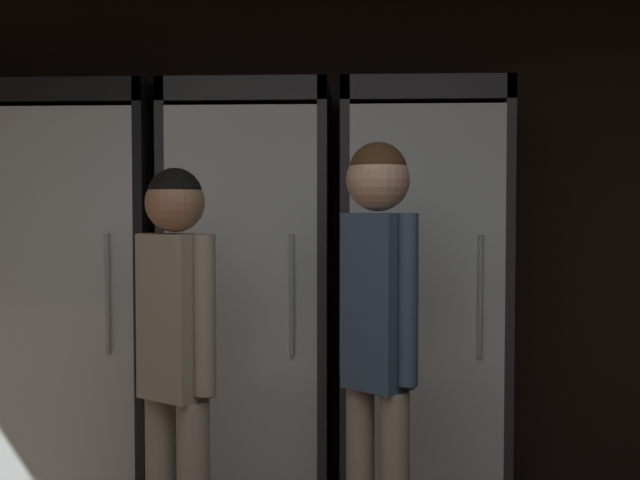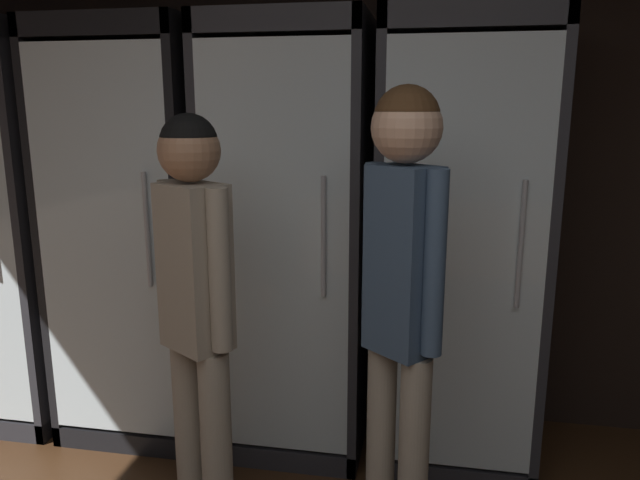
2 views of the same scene
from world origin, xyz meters
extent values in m
cube|color=black|center=(0.00, 3.03, 1.40)|extent=(6.00, 0.06, 2.80)
cube|color=black|center=(-1.25, 2.96, 1.00)|extent=(0.71, 0.04, 2.00)
cube|color=black|center=(-1.58, 2.65, 1.00)|extent=(0.04, 0.67, 2.00)
cube|color=black|center=(-0.91, 2.65, 1.00)|extent=(0.04, 0.67, 2.00)
cube|color=black|center=(-1.25, 2.65, 1.95)|extent=(0.71, 0.67, 0.10)
cube|color=white|center=(-1.25, 2.93, 1.00)|extent=(0.63, 0.02, 1.76)
cube|color=silver|center=(-1.25, 2.32, 1.00)|extent=(0.63, 0.02, 1.76)
cylinder|color=#B2B2B7|center=(-1.03, 2.30, 1.10)|extent=(0.02, 0.02, 0.50)
cylinder|color=brown|center=(-1.49, 2.60, 0.25)|extent=(0.08, 0.08, 0.23)
cylinder|color=brown|center=(-1.49, 2.60, 0.41)|extent=(0.03, 0.03, 0.10)
cylinder|color=beige|center=(-1.49, 2.60, 0.24)|extent=(0.08, 0.08, 0.07)
cylinder|color=brown|center=(-1.33, 2.64, 0.24)|extent=(0.06, 0.06, 0.23)
cylinder|color=brown|center=(-1.33, 2.64, 0.41)|extent=(0.02, 0.02, 0.09)
cylinder|color=beige|center=(-1.33, 2.64, 0.26)|extent=(0.07, 0.07, 0.09)
cylinder|color=#9EAD99|center=(-1.18, 2.61, 0.22)|extent=(0.06, 0.06, 0.19)
cylinder|color=#9EAD99|center=(-1.18, 2.61, 0.36)|extent=(0.02, 0.02, 0.08)
cylinder|color=#194723|center=(-1.02, 2.67, 0.22)|extent=(0.06, 0.06, 0.19)
cylinder|color=#194723|center=(-1.02, 2.67, 0.35)|extent=(0.02, 0.02, 0.07)
cylinder|color=tan|center=(-1.02, 2.67, 0.23)|extent=(0.07, 0.07, 0.07)
cube|color=silver|center=(-1.25, 2.65, 0.70)|extent=(0.61, 0.59, 0.02)
cylinder|color=#194723|center=(-1.46, 2.66, 0.80)|extent=(0.06, 0.06, 0.18)
cylinder|color=#194723|center=(-1.46, 2.66, 0.93)|extent=(0.02, 0.02, 0.06)
cylinder|color=tan|center=(-1.46, 2.66, 0.78)|extent=(0.07, 0.07, 0.05)
cylinder|color=black|center=(-1.24, 2.62, 0.82)|extent=(0.07, 0.07, 0.21)
cylinder|color=black|center=(-1.24, 2.62, 0.96)|extent=(0.02, 0.02, 0.08)
cylinder|color=tan|center=(-1.24, 2.62, 0.81)|extent=(0.07, 0.07, 0.08)
cylinder|color=#194723|center=(-1.05, 2.64, 0.82)|extent=(0.07, 0.07, 0.22)
cylinder|color=#194723|center=(-1.05, 2.64, 0.97)|extent=(0.02, 0.02, 0.07)
cylinder|color=tan|center=(-1.05, 2.64, 0.81)|extent=(0.07, 0.07, 0.08)
cube|color=silver|center=(-1.25, 2.65, 1.29)|extent=(0.61, 0.59, 0.02)
cylinder|color=brown|center=(-1.44, 2.62, 1.39)|extent=(0.06, 0.06, 0.18)
cylinder|color=brown|center=(-1.44, 2.62, 1.52)|extent=(0.02, 0.02, 0.09)
cylinder|color=#2D2D33|center=(-1.44, 2.62, 1.39)|extent=(0.06, 0.06, 0.05)
cylinder|color=brown|center=(-1.25, 2.62, 1.39)|extent=(0.08, 0.08, 0.18)
cylinder|color=brown|center=(-1.25, 2.62, 1.52)|extent=(0.03, 0.03, 0.08)
cylinder|color=#B2332D|center=(-1.25, 2.62, 1.37)|extent=(0.08, 0.08, 0.05)
cylinder|color=black|center=(-1.04, 2.61, 1.39)|extent=(0.08, 0.08, 0.19)
cylinder|color=black|center=(-1.04, 2.61, 1.53)|extent=(0.03, 0.03, 0.09)
cylinder|color=#2D2D33|center=(-1.04, 2.61, 1.37)|extent=(0.08, 0.08, 0.05)
cube|color=#2B2B30|center=(-0.48, 2.96, 1.00)|extent=(0.71, 0.04, 2.00)
cube|color=#2B2B30|center=(-0.82, 2.65, 1.00)|extent=(0.04, 0.67, 2.00)
cube|color=#2B2B30|center=(-0.14, 2.65, 1.00)|extent=(0.04, 0.67, 2.00)
cube|color=#2B2B30|center=(-0.48, 2.65, 1.95)|extent=(0.71, 0.67, 0.10)
cube|color=white|center=(-0.48, 2.93, 1.00)|extent=(0.63, 0.02, 1.76)
cube|color=silver|center=(-0.48, 2.32, 1.00)|extent=(0.63, 0.02, 1.76)
cylinder|color=#B2B2B7|center=(-0.26, 2.30, 1.10)|extent=(0.02, 0.02, 0.50)
cylinder|color=brown|center=(-0.63, 2.60, 0.22)|extent=(0.07, 0.07, 0.18)
cylinder|color=brown|center=(-0.63, 2.60, 0.35)|extent=(0.02, 0.02, 0.08)
cylinder|color=#9EAD99|center=(-0.32, 2.62, 0.22)|extent=(0.07, 0.07, 0.18)
cylinder|color=#9EAD99|center=(-0.32, 2.62, 0.34)|extent=(0.03, 0.03, 0.07)
cube|color=silver|center=(-0.48, 2.65, 0.56)|extent=(0.61, 0.59, 0.02)
cylinder|color=#9EAD99|center=(-0.63, 2.65, 0.68)|extent=(0.06, 0.06, 0.23)
cylinder|color=#9EAD99|center=(-0.63, 2.65, 0.83)|extent=(0.02, 0.02, 0.07)
cylinder|color=beige|center=(-0.63, 2.65, 0.67)|extent=(0.06, 0.06, 0.07)
cylinder|color=#194723|center=(-0.33, 2.64, 0.67)|extent=(0.07, 0.07, 0.20)
cylinder|color=#194723|center=(-0.33, 2.64, 0.80)|extent=(0.02, 0.02, 0.07)
cylinder|color=white|center=(-0.33, 2.64, 0.66)|extent=(0.07, 0.07, 0.05)
cube|color=silver|center=(-0.48, 2.65, 1.00)|extent=(0.61, 0.59, 0.02)
cylinder|color=black|center=(-0.64, 2.68, 1.12)|extent=(0.08, 0.08, 0.22)
cylinder|color=black|center=(-0.64, 2.68, 1.28)|extent=(0.03, 0.03, 0.10)
cylinder|color=white|center=(-0.64, 2.68, 1.08)|extent=(0.08, 0.08, 0.09)
cylinder|color=#194723|center=(-0.33, 2.65, 1.11)|extent=(0.07, 0.07, 0.21)
cylinder|color=#194723|center=(-0.33, 2.65, 1.25)|extent=(0.03, 0.03, 0.07)
cylinder|color=beige|center=(-0.33, 2.65, 1.09)|extent=(0.08, 0.08, 0.06)
cube|color=silver|center=(-0.48, 2.65, 1.43)|extent=(0.61, 0.59, 0.02)
cylinder|color=black|center=(-0.69, 2.64, 1.54)|extent=(0.07, 0.07, 0.19)
cylinder|color=black|center=(-0.69, 2.64, 1.68)|extent=(0.02, 0.02, 0.10)
cylinder|color=#2D2D33|center=(-0.69, 2.64, 1.53)|extent=(0.07, 0.07, 0.06)
cylinder|color=gray|center=(-0.48, 2.68, 1.56)|extent=(0.06, 0.06, 0.24)
cylinder|color=gray|center=(-0.48, 2.68, 1.72)|extent=(0.02, 0.02, 0.09)
cylinder|color=#B2332D|center=(-0.48, 2.68, 1.55)|extent=(0.06, 0.06, 0.09)
cylinder|color=#336B38|center=(-0.26, 2.61, 1.54)|extent=(0.07, 0.07, 0.20)
cylinder|color=#336B38|center=(-0.26, 2.61, 1.69)|extent=(0.03, 0.03, 0.10)
cylinder|color=#B2332D|center=(-0.26, 2.61, 1.52)|extent=(0.08, 0.08, 0.06)
cube|color=#2B2B30|center=(0.29, 2.96, 1.00)|extent=(0.71, 0.04, 2.00)
cube|color=#2B2B30|center=(-0.05, 2.65, 1.00)|extent=(0.04, 0.67, 2.00)
cube|color=#2B2B30|center=(0.63, 2.65, 1.00)|extent=(0.04, 0.67, 2.00)
cube|color=#2B2B30|center=(0.29, 2.65, 1.95)|extent=(0.71, 0.67, 0.10)
cube|color=white|center=(0.29, 2.93, 1.00)|extent=(0.63, 0.02, 1.76)
cube|color=silver|center=(0.29, 2.32, 1.00)|extent=(0.63, 0.02, 1.76)
cylinder|color=#B2B2B7|center=(0.50, 2.30, 1.10)|extent=(0.02, 0.02, 0.50)
cylinder|color=#336B38|center=(0.13, 2.65, 0.24)|extent=(0.07, 0.07, 0.22)
cylinder|color=#336B38|center=(0.13, 2.65, 0.40)|extent=(0.02, 0.02, 0.09)
cylinder|color=#B2332D|center=(0.13, 2.65, 0.22)|extent=(0.07, 0.07, 0.07)
cylinder|color=gray|center=(0.44, 2.62, 0.24)|extent=(0.07, 0.07, 0.23)
cylinder|color=gray|center=(0.44, 2.62, 0.40)|extent=(0.02, 0.02, 0.09)
cylinder|color=beige|center=(0.44, 2.62, 0.23)|extent=(0.07, 0.07, 0.09)
cube|color=silver|center=(0.29, 2.65, 0.70)|extent=(0.61, 0.59, 0.02)
cylinder|color=#194723|center=(0.09, 2.61, 0.83)|extent=(0.08, 0.08, 0.24)
cylinder|color=#194723|center=(0.09, 2.61, 1.00)|extent=(0.03, 0.03, 0.10)
cylinder|color=#B2332D|center=(0.09, 2.61, 0.83)|extent=(0.08, 0.08, 0.07)
cylinder|color=#9EAD99|center=(0.29, 2.66, 0.81)|extent=(0.08, 0.08, 0.19)
cylinder|color=#9EAD99|center=(0.29, 2.66, 0.95)|extent=(0.02, 0.02, 0.08)
cylinder|color=tan|center=(0.29, 2.66, 0.78)|extent=(0.08, 0.08, 0.08)
cylinder|color=black|center=(0.50, 2.67, 0.82)|extent=(0.08, 0.08, 0.22)
cylinder|color=black|center=(0.50, 2.67, 0.98)|extent=(0.03, 0.03, 0.09)
cylinder|color=white|center=(0.50, 2.67, 0.82)|extent=(0.08, 0.08, 0.07)
cube|color=silver|center=(0.29, 2.65, 1.29)|extent=(0.61, 0.59, 0.02)
cylinder|color=brown|center=(0.13, 2.66, 1.40)|extent=(0.07, 0.07, 0.21)
cylinder|color=brown|center=(0.13, 2.66, 1.54)|extent=(0.03, 0.03, 0.08)
cylinder|color=#2D2D33|center=(0.13, 2.66, 1.41)|extent=(0.08, 0.08, 0.07)
cylinder|color=brown|center=(0.44, 2.64, 1.39)|extent=(0.08, 0.08, 0.18)
cylinder|color=brown|center=(0.44, 2.64, 1.52)|extent=(0.03, 0.03, 0.08)
cylinder|color=tan|center=(0.44, 2.64, 1.39)|extent=(0.08, 0.08, 0.05)
cube|color=#384C66|center=(0.08, 1.85, 1.13)|extent=(0.26, 0.25, 0.62)
cylinder|color=#384C66|center=(-0.03, 1.94, 1.15)|extent=(0.07, 0.07, 0.59)
cylinder|color=#384C66|center=(0.18, 1.77, 1.15)|extent=(0.07, 0.07, 0.59)
sphere|color=tan|center=(0.08, 1.85, 1.56)|extent=(0.22, 0.22, 0.22)
sphere|color=#472D19|center=(0.08, 1.85, 1.58)|extent=(0.20, 0.20, 0.20)
cube|color=gray|center=(-0.64, 1.86, 1.07)|extent=(0.29, 0.27, 0.59)
cylinder|color=gray|center=(-0.76, 1.94, 1.09)|extent=(0.07, 0.07, 0.56)
cylinder|color=gray|center=(-0.52, 1.78, 1.09)|extent=(0.07, 0.07, 0.56)
sphere|color=#9E7051|center=(-0.64, 1.86, 1.48)|extent=(0.21, 0.21, 0.21)
sphere|color=black|center=(-0.64, 1.86, 1.50)|extent=(0.19, 0.19, 0.19)
camera|label=1|loc=(0.00, -0.81, 1.45)|focal=42.72mm
camera|label=2|loc=(0.15, -0.04, 1.62)|focal=33.69mm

